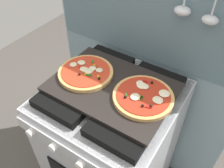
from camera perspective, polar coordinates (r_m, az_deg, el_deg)
The scene contains 5 objects.
kitchen_backsplash at distance 1.36m, azimuth 7.75°, elevation 3.72°, with size 1.10×0.09×1.55m.
stove at distance 1.42m, azimuth -0.04°, elevation -14.31°, with size 0.60×0.64×0.90m.
baking_tray at distance 1.06m, azimuth 0.00°, elevation -0.71°, with size 0.54×0.38×0.02m, color black.
pizza_left at distance 1.12m, azimuth -6.18°, elevation 2.96°, with size 0.26×0.26×0.03m.
pizza_right at distance 1.00m, azimuth 7.57°, elevation -2.93°, with size 0.26×0.26×0.03m.
Camera 1 is at (0.42, -0.65, 1.64)m, focal length 38.16 mm.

